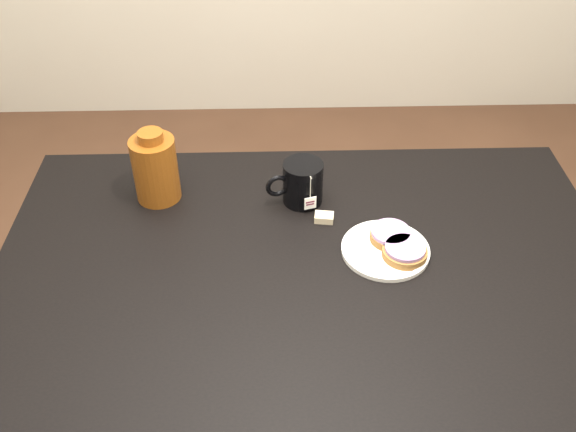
{
  "coord_description": "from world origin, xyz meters",
  "views": [
    {
      "loc": [
        -0.07,
        -1.04,
        1.74
      ],
      "look_at": [
        -0.04,
        0.09,
        0.81
      ],
      "focal_mm": 40.0,
      "sensor_mm": 36.0,
      "label": 1
    }
  ],
  "objects_px": {
    "teabag_pouch": "(324,218)",
    "bagel_package": "(155,168)",
    "table": "(307,289)",
    "mug": "(302,183)",
    "plate": "(385,249)",
    "bagel_back": "(390,235)",
    "bagel_front": "(405,251)"
  },
  "relations": [
    {
      "from": "teabag_pouch",
      "to": "bagel_package",
      "type": "distance_m",
      "value": 0.43
    },
    {
      "from": "table",
      "to": "mug",
      "type": "height_order",
      "value": "mug"
    },
    {
      "from": "plate",
      "to": "bagel_back",
      "type": "height_order",
      "value": "bagel_back"
    },
    {
      "from": "plate",
      "to": "bagel_package",
      "type": "height_order",
      "value": "bagel_package"
    },
    {
      "from": "table",
      "to": "bagel_package",
      "type": "height_order",
      "value": "bagel_package"
    },
    {
      "from": "plate",
      "to": "bagel_back",
      "type": "distance_m",
      "value": 0.04
    },
    {
      "from": "bagel_front",
      "to": "teabag_pouch",
      "type": "relative_size",
      "value": 3.16
    },
    {
      "from": "mug",
      "to": "plate",
      "type": "bearing_deg",
      "value": -63.7
    },
    {
      "from": "table",
      "to": "teabag_pouch",
      "type": "relative_size",
      "value": 31.11
    },
    {
      "from": "plate",
      "to": "teabag_pouch",
      "type": "xyz_separation_m",
      "value": [
        -0.13,
        0.12,
        0.0
      ]
    },
    {
      "from": "table",
      "to": "plate",
      "type": "xyz_separation_m",
      "value": [
        0.18,
        0.03,
        0.09
      ]
    },
    {
      "from": "bagel_back",
      "to": "teabag_pouch",
      "type": "bearing_deg",
      "value": 149.61
    },
    {
      "from": "bagel_back",
      "to": "mug",
      "type": "bearing_deg",
      "value": 139.91
    },
    {
      "from": "bagel_back",
      "to": "teabag_pouch",
      "type": "distance_m",
      "value": 0.17
    },
    {
      "from": "plate",
      "to": "mug",
      "type": "relative_size",
      "value": 1.3
    },
    {
      "from": "mug",
      "to": "teabag_pouch",
      "type": "height_order",
      "value": "mug"
    },
    {
      "from": "table",
      "to": "bagel_back",
      "type": "xyz_separation_m",
      "value": [
        0.19,
        0.06,
        0.11
      ]
    },
    {
      "from": "plate",
      "to": "mug",
      "type": "bearing_deg",
      "value": 132.99
    },
    {
      "from": "bagel_back",
      "to": "bagel_package",
      "type": "relative_size",
      "value": 0.67
    },
    {
      "from": "table",
      "to": "bagel_front",
      "type": "bearing_deg",
      "value": 1.55
    },
    {
      "from": "plate",
      "to": "mug",
      "type": "height_order",
      "value": "mug"
    },
    {
      "from": "table",
      "to": "bagel_back",
      "type": "height_order",
      "value": "bagel_back"
    },
    {
      "from": "bagel_front",
      "to": "mug",
      "type": "relative_size",
      "value": 0.92
    },
    {
      "from": "plate",
      "to": "bagel_front",
      "type": "distance_m",
      "value": 0.05
    },
    {
      "from": "bagel_front",
      "to": "mug",
      "type": "height_order",
      "value": "mug"
    },
    {
      "from": "teabag_pouch",
      "to": "bagel_package",
      "type": "relative_size",
      "value": 0.24
    },
    {
      "from": "plate",
      "to": "bagel_package",
      "type": "distance_m",
      "value": 0.59
    },
    {
      "from": "table",
      "to": "bagel_front",
      "type": "height_order",
      "value": "bagel_front"
    },
    {
      "from": "bagel_back",
      "to": "bagel_package",
      "type": "bearing_deg",
      "value": 160.8
    },
    {
      "from": "mug",
      "to": "table",
      "type": "bearing_deg",
      "value": -105.72
    },
    {
      "from": "mug",
      "to": "bagel_package",
      "type": "xyz_separation_m",
      "value": [
        -0.36,
        0.03,
        0.03
      ]
    },
    {
      "from": "plate",
      "to": "teabag_pouch",
      "type": "bearing_deg",
      "value": 138.71
    }
  ]
}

